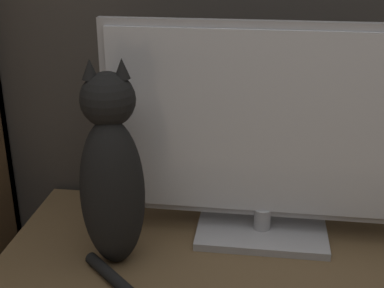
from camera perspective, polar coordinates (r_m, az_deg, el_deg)
The scene contains 2 objects.
tv at distance 1.31m, azimuth 8.00°, elevation 0.92°, with size 0.82×0.20×0.55m.
cat at distance 1.23m, azimuth -8.54°, elevation -3.42°, with size 0.20×0.28×0.49m.
Camera 1 is at (-0.01, -0.22, 1.25)m, focal length 50.00 mm.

